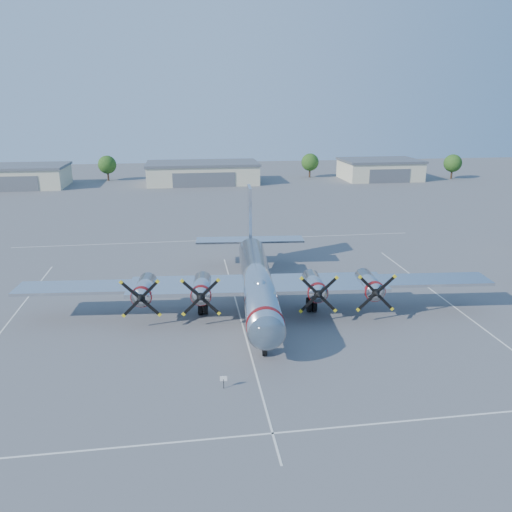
{
  "coord_description": "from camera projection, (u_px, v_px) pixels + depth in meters",
  "views": [
    {
      "loc": [
        -4.88,
        -48.39,
        20.0
      ],
      "look_at": [
        2.93,
        5.65,
        3.2
      ],
      "focal_mm": 35.0,
      "sensor_mm": 36.0,
      "label": 1
    }
  ],
  "objects": [
    {
      "name": "tree_west",
      "position": [
        107.0,
        165.0,
        132.8
      ],
      "size": [
        4.8,
        4.8,
        6.64
      ],
      "color": "#382619",
      "rests_on": "ground"
    },
    {
      "name": "tree_east",
      "position": [
        310.0,
        162.0,
        138.42
      ],
      "size": [
        4.8,
        4.8,
        6.64
      ],
      "color": "#382619",
      "rests_on": "ground"
    },
    {
      "name": "tree_far_east",
      "position": [
        453.0,
        163.0,
        136.05
      ],
      "size": [
        4.8,
        4.8,
        6.64
      ],
      "color": "#382619",
      "rests_on": "ground"
    },
    {
      "name": "main_bomber_b29",
      "position": [
        256.0,
        305.0,
        51.55
      ],
      "size": [
        48.27,
        34.99,
        10.14
      ],
      "primitive_type": null,
      "rotation": [
        0.0,
        0.0,
        -0.08
      ],
      "color": "silver",
      "rests_on": "ground"
    },
    {
      "name": "info_placard",
      "position": [
        224.0,
        380.0,
        36.28
      ],
      "size": [
        0.52,
        0.09,
        1.0
      ],
      "rotation": [
        0.0,
        0.0,
        -0.09
      ],
      "color": "black",
      "rests_on": "ground"
    },
    {
      "name": "parking_lines",
      "position": [
        238.0,
        308.0,
        50.66
      ],
      "size": [
        60.0,
        50.08,
        0.01
      ],
      "color": "silver",
      "rests_on": "ground"
    },
    {
      "name": "ground",
      "position": [
        236.0,
        302.0,
        52.32
      ],
      "size": [
        260.0,
        260.0,
        0.0
      ],
      "primitive_type": "plane",
      "color": "#58585A",
      "rests_on": "ground"
    },
    {
      "name": "hangar_center",
      "position": [
        203.0,
        173.0,
        129.06
      ],
      "size": [
        28.6,
        14.6,
        5.4
      ],
      "color": "beige",
      "rests_on": "ground"
    },
    {
      "name": "hangar_east",
      "position": [
        380.0,
        169.0,
        135.62
      ],
      "size": [
        20.6,
        14.6,
        5.4
      ],
      "color": "beige",
      "rests_on": "ground"
    },
    {
      "name": "hangar_west",
      "position": [
        20.0,
        176.0,
        122.9
      ],
      "size": [
        22.6,
        14.6,
        5.4
      ],
      "color": "beige",
      "rests_on": "ground"
    }
  ]
}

